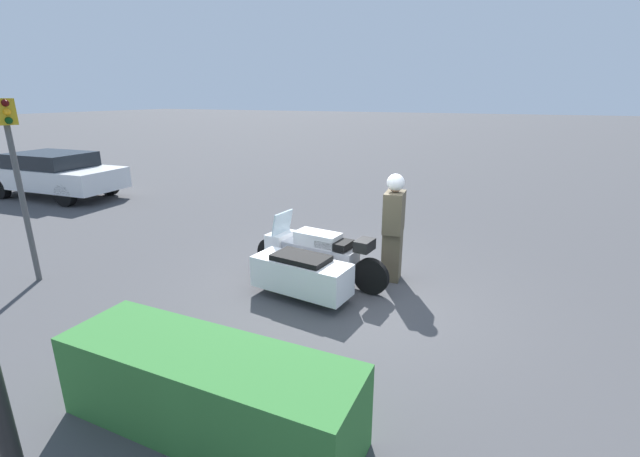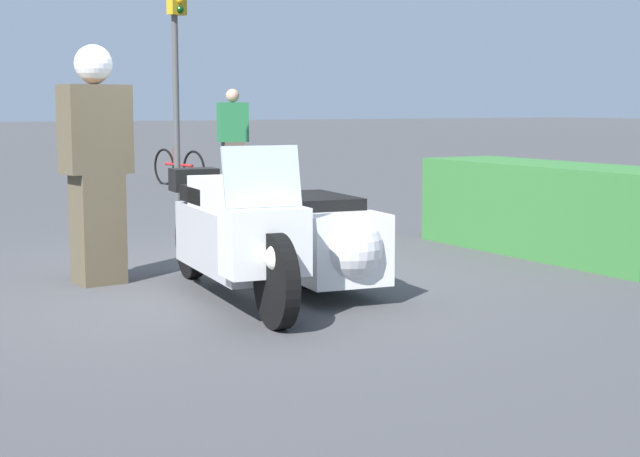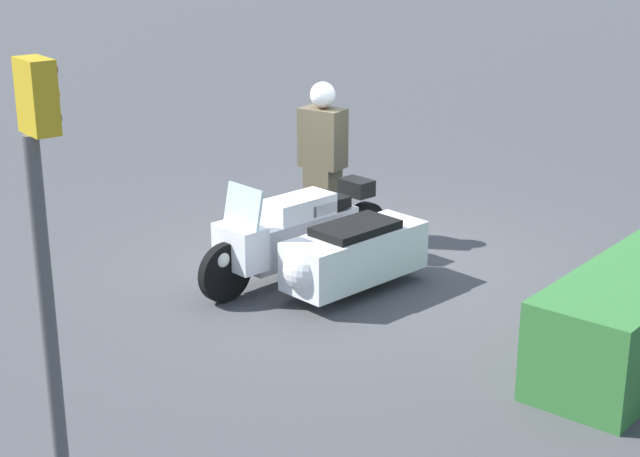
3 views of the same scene
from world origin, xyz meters
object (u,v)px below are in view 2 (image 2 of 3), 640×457
Objects in this scene: hedge_bush_curbside at (552,209)px; bicycle_parked at (179,168)px; traffic_light_far at (177,60)px; pedestrian_bystander at (233,140)px; officer_rider at (96,159)px; police_motorcycle at (280,236)px.

bicycle_parked is at bearing -179.22° from hedge_bush_curbside.
traffic_light_far is 3.35m from bicycle_parked.
traffic_light_far reaches higher than hedge_bush_curbside.
bicycle_parked is (-1.39, -0.40, -0.52)m from pedestrian_bystander.
hedge_bush_curbside reaches higher than bicycle_parked.
pedestrian_bystander is at bearing 5.68° from bicycle_parked.
officer_rider is 8.41m from pedestrian_bystander.
pedestrian_bystander is (-7.77, 0.28, 0.41)m from hedge_bush_curbside.
traffic_light_far is at bearing -32.12° from bicycle_parked.
traffic_light_far is at bearing 142.57° from pedestrian_bystander.
traffic_light_far is 2.29m from pedestrian_bystander.
bicycle_parked is at bearing 27.61° from pedestrian_bystander.
officer_rider reaches higher than bicycle_parked.
pedestrian_bystander is (-7.13, 4.45, -0.15)m from officer_rider.
traffic_light_far is 1.92× the size of bicycle_parked.
pedestrian_bystander reaches higher than hedge_bush_curbside.
officer_rider is 0.61× the size of traffic_light_far.
traffic_light_far is at bearing 170.94° from police_motorcycle.
hedge_bush_curbside is at bearing 75.46° from officer_rider.
hedge_bush_curbside is 1.77× the size of pedestrian_bystander.
police_motorcycle is 7.52m from traffic_light_far.
traffic_light_far reaches higher than pedestrian_bystander.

